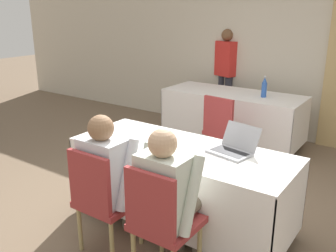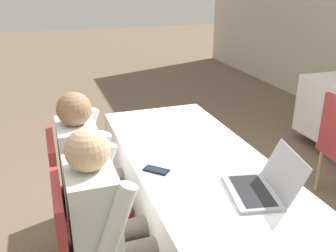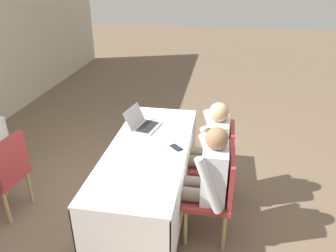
{
  "view_description": "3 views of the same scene",
  "coord_description": "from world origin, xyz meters",
  "px_view_note": "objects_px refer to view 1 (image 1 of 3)",
  "views": [
    {
      "loc": [
        1.64,
        -2.56,
        1.92
      ],
      "look_at": [
        0.0,
        -0.2,
        1.0
      ],
      "focal_mm": 40.0,
      "sensor_mm": 36.0,
      "label": 1
    },
    {
      "loc": [
        1.79,
        -0.82,
        1.77
      ],
      "look_at": [
        0.0,
        -0.2,
        1.0
      ],
      "focal_mm": 40.0,
      "sensor_mm": 36.0,
      "label": 2
    },
    {
      "loc": [
        -2.76,
        -0.67,
        2.38
      ],
      "look_at": [
        0.0,
        -0.2,
        1.0
      ],
      "focal_mm": 35.0,
      "sensor_mm": 36.0,
      "label": 3
    }
  ],
  "objects_px": {
    "person_checkered_shirt": "(110,174)",
    "cell_phone": "(165,158)",
    "chair_near_right": "(161,219)",
    "water_bottle": "(264,88)",
    "laptop": "(233,148)",
    "person_white_shirt": "(169,193)",
    "chair_near_left": "(102,197)",
    "chair_far_spare": "(223,128)",
    "person_red_shirt": "(226,72)"
  },
  "relations": [
    {
      "from": "laptop",
      "to": "chair_near_left",
      "type": "relative_size",
      "value": 0.44
    },
    {
      "from": "laptop",
      "to": "water_bottle",
      "type": "height_order",
      "value": "water_bottle"
    },
    {
      "from": "cell_phone",
      "to": "water_bottle",
      "type": "distance_m",
      "value": 2.52
    },
    {
      "from": "laptop",
      "to": "chair_near_right",
      "type": "relative_size",
      "value": 0.44
    },
    {
      "from": "water_bottle",
      "to": "person_red_shirt",
      "type": "relative_size",
      "value": 0.18
    },
    {
      "from": "chair_far_spare",
      "to": "water_bottle",
      "type": "bearing_deg",
      "value": -96.09
    },
    {
      "from": "person_white_shirt",
      "to": "person_red_shirt",
      "type": "relative_size",
      "value": 0.73
    },
    {
      "from": "cell_phone",
      "to": "chair_near_right",
      "type": "height_order",
      "value": "chair_near_right"
    },
    {
      "from": "chair_near_right",
      "to": "water_bottle",
      "type": "bearing_deg",
      "value": -82.2
    },
    {
      "from": "cell_phone",
      "to": "chair_near_right",
      "type": "relative_size",
      "value": 0.17
    },
    {
      "from": "laptop",
      "to": "water_bottle",
      "type": "xyz_separation_m",
      "value": [
        -0.54,
        2.09,
        0.09
      ]
    },
    {
      "from": "laptop",
      "to": "chair_near_left",
      "type": "bearing_deg",
      "value": -117.96
    },
    {
      "from": "laptop",
      "to": "chair_far_spare",
      "type": "xyz_separation_m",
      "value": [
        -0.72,
        1.28,
        -0.3
      ]
    },
    {
      "from": "person_red_shirt",
      "to": "person_white_shirt",
      "type": "bearing_deg",
      "value": -49.74
    },
    {
      "from": "water_bottle",
      "to": "person_checkered_shirt",
      "type": "xyz_separation_m",
      "value": [
        -0.17,
        -2.83,
        -0.23
      ]
    },
    {
      "from": "person_white_shirt",
      "to": "person_checkered_shirt",
      "type": "bearing_deg",
      "value": 0.0
    },
    {
      "from": "person_white_shirt",
      "to": "water_bottle",
      "type": "bearing_deg",
      "value": -81.92
    },
    {
      "from": "chair_near_right",
      "to": "chair_far_spare",
      "type": "height_order",
      "value": "same"
    },
    {
      "from": "water_bottle",
      "to": "person_white_shirt",
      "type": "bearing_deg",
      "value": -81.92
    },
    {
      "from": "chair_near_right",
      "to": "person_red_shirt",
      "type": "relative_size",
      "value": 0.57
    },
    {
      "from": "chair_near_right",
      "to": "person_white_shirt",
      "type": "relative_size",
      "value": 0.78
    },
    {
      "from": "laptop",
      "to": "person_white_shirt",
      "type": "relative_size",
      "value": 0.34
    },
    {
      "from": "chair_far_spare",
      "to": "laptop",
      "type": "bearing_deg",
      "value": 126.26
    },
    {
      "from": "chair_near_left",
      "to": "person_white_shirt",
      "type": "height_order",
      "value": "person_white_shirt"
    },
    {
      "from": "cell_phone",
      "to": "person_white_shirt",
      "type": "height_order",
      "value": "person_white_shirt"
    },
    {
      "from": "water_bottle",
      "to": "chair_near_right",
      "type": "xyz_separation_m",
      "value": [
        0.4,
        -2.93,
        -0.39
      ]
    },
    {
      "from": "chair_near_right",
      "to": "person_white_shirt",
      "type": "distance_m",
      "value": 0.19
    },
    {
      "from": "cell_phone",
      "to": "chair_near_left",
      "type": "distance_m",
      "value": 0.58
    },
    {
      "from": "water_bottle",
      "to": "person_white_shirt",
      "type": "distance_m",
      "value": 2.87
    },
    {
      "from": "water_bottle",
      "to": "chair_far_spare",
      "type": "bearing_deg",
      "value": -102.96
    },
    {
      "from": "person_white_shirt",
      "to": "person_red_shirt",
      "type": "distance_m",
      "value": 3.78
    },
    {
      "from": "laptop",
      "to": "chair_near_right",
      "type": "bearing_deg",
      "value": -87.34
    },
    {
      "from": "person_red_shirt",
      "to": "chair_far_spare",
      "type": "bearing_deg",
      "value": -44.22
    },
    {
      "from": "chair_near_right",
      "to": "cell_phone",
      "type": "bearing_deg",
      "value": -58.61
    },
    {
      "from": "water_bottle",
      "to": "person_white_shirt",
      "type": "xyz_separation_m",
      "value": [
        0.4,
        -2.83,
        -0.23
      ]
    },
    {
      "from": "person_checkered_shirt",
      "to": "cell_phone",
      "type": "bearing_deg",
      "value": -134.69
    },
    {
      "from": "chair_near_left",
      "to": "chair_near_right",
      "type": "relative_size",
      "value": 1.0
    },
    {
      "from": "water_bottle",
      "to": "chair_near_left",
      "type": "relative_size",
      "value": 0.32
    },
    {
      "from": "chair_near_left",
      "to": "laptop",
      "type": "bearing_deg",
      "value": -129.7
    },
    {
      "from": "water_bottle",
      "to": "person_red_shirt",
      "type": "bearing_deg",
      "value": 142.65
    },
    {
      "from": "laptop",
      "to": "water_bottle",
      "type": "relative_size",
      "value": 1.39
    },
    {
      "from": "chair_far_spare",
      "to": "person_white_shirt",
      "type": "relative_size",
      "value": 0.78
    },
    {
      "from": "person_checkered_shirt",
      "to": "chair_near_left",
      "type": "bearing_deg",
      "value": 90.0
    },
    {
      "from": "laptop",
      "to": "person_white_shirt",
      "type": "distance_m",
      "value": 0.77
    },
    {
      "from": "person_checkered_shirt",
      "to": "laptop",
      "type": "bearing_deg",
      "value": -133.39
    },
    {
      "from": "water_bottle",
      "to": "chair_far_spare",
      "type": "height_order",
      "value": "water_bottle"
    },
    {
      "from": "person_white_shirt",
      "to": "chair_far_spare",
      "type": "bearing_deg",
      "value": -73.84
    },
    {
      "from": "chair_near_right",
      "to": "chair_far_spare",
      "type": "relative_size",
      "value": 1.0
    },
    {
      "from": "laptop",
      "to": "cell_phone",
      "type": "height_order",
      "value": "laptop"
    },
    {
      "from": "cell_phone",
      "to": "chair_near_right",
      "type": "xyz_separation_m",
      "value": [
        0.26,
        -0.42,
        -0.26
      ]
    }
  ]
}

